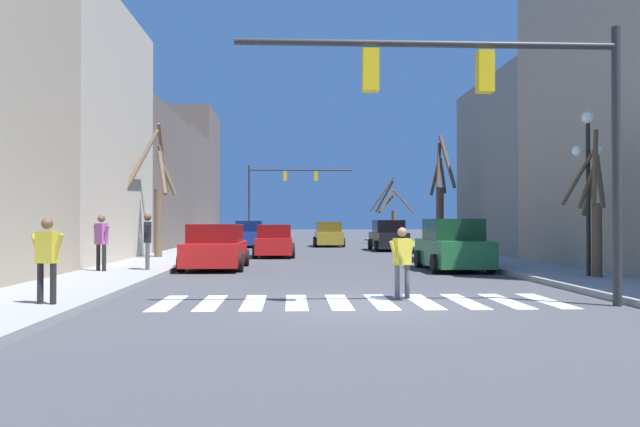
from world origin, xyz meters
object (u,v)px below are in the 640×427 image
traffic_signal_near (500,99)px  car_parked_left_mid (329,235)px  car_driving_toward_lane (388,236)px  street_tree_right_near (390,212)px  traffic_signal_far (280,185)px  pedestrian_on_left_sidewalk (101,238)px  pedestrian_near_right_corner (148,236)px  car_parked_right_near (275,242)px  pedestrian_crossing_street (402,256)px  car_parked_right_mid (250,235)px  pedestrian_waiting_at_curb (47,253)px  street_lamp_right_corner (588,160)px  car_parked_left_far (453,246)px  street_tree_right_far (441,200)px  car_parked_left_near (216,248)px  street_tree_left_far (158,193)px  street_tree_right_mid (594,211)px

traffic_signal_near → car_parked_left_mid: bearing=93.1°
car_driving_toward_lane → street_tree_right_near: 11.24m
traffic_signal_far → pedestrian_on_left_sidewalk: (-5.06, -35.30, -3.76)m
pedestrian_near_right_corner → car_parked_right_near: bearing=-33.6°
car_driving_toward_lane → pedestrian_crossing_street: bearing=171.8°
car_parked_right_mid → pedestrian_waiting_at_curb: size_ratio=2.90×
street_lamp_right_corner → car_parked_left_mid: street_lamp_right_corner is taller
traffic_signal_far → car_parked_left_far: 34.53m
street_tree_right_far → traffic_signal_far: bearing=111.2°
car_parked_left_mid → car_parked_left_near: (-5.30, -19.93, -0.03)m
street_lamp_right_corner → pedestrian_waiting_at_curb: (-13.18, -5.49, -2.37)m
traffic_signal_far → street_tree_left_far: (-4.92, -27.54, -1.99)m
car_parked_right_mid → pedestrian_near_right_corner: pedestrian_near_right_corner is taller
pedestrian_crossing_street → pedestrian_near_right_corner: bearing=-69.2°
car_parked_left_far → car_parked_right_mid: (-8.46, 20.38, -0.02)m
car_parked_right_mid → car_parked_left_near: bearing=-179.8°
car_driving_toward_lane → street_tree_right_near: street_tree_right_near is taller
car_parked_left_mid → pedestrian_waiting_at_curb: 31.35m
car_parked_left_mid → pedestrian_crossing_street: car_parked_left_mid is taller
street_tree_left_far → car_parked_right_near: bearing=25.8°
street_tree_right_near → street_tree_right_mid: 30.25m
traffic_signal_near → pedestrian_waiting_at_curb: (-8.84, -0.30, -3.07)m
street_lamp_right_corner → car_parked_right_mid: 27.15m
car_parked_left_far → street_tree_right_mid: 5.43m
traffic_signal_near → street_lamp_right_corner: size_ratio=1.65×
car_parked_right_near → street_tree_right_mid: street_tree_right_mid is taller
car_parked_left_near → car_parked_right_near: bearing=-14.2°
car_parked_left_far → car_parked_right_mid: 22.07m
car_parked_left_near → pedestrian_waiting_at_curb: pedestrian_waiting_at_curb is taller
street_tree_left_far → pedestrian_waiting_at_curb: bearing=-85.5°
pedestrian_crossing_street → street_tree_right_far: 19.63m
street_tree_right_mid → car_parked_right_mid: bearing=114.6°
traffic_signal_near → car_parked_right_mid: bearing=103.2°
traffic_signal_near → pedestrian_near_right_corner: 12.43m
street_tree_right_near → street_tree_left_far: bearing=-124.4°
street_lamp_right_corner → car_parked_left_near: street_lamp_right_corner is taller
pedestrian_on_left_sidewalk → street_tree_right_far: (13.91, 12.53, 1.63)m
street_tree_right_far → street_tree_left_far: bearing=-160.9°
car_parked_right_mid → car_parked_left_near: (0.05, -19.44, -0.06)m
car_driving_toward_lane → car_parked_left_near: size_ratio=1.01×
car_driving_toward_lane → street_tree_right_mid: (2.84, -19.27, 1.19)m
car_parked_left_far → car_parked_left_near: bearing=83.6°
pedestrian_waiting_at_curb → street_tree_right_near: size_ratio=0.33×
street_tree_right_mid → pedestrian_on_left_sidewalk: bearing=169.2°
pedestrian_waiting_at_curb → street_tree_right_far: size_ratio=0.27×
traffic_signal_near → car_parked_right_near: bearing=105.6°
street_lamp_right_corner → pedestrian_waiting_at_curb: size_ratio=2.90×
pedestrian_crossing_street → street_tree_right_near: 34.10m
car_parked_right_mid → street_tree_right_near: street_tree_right_near is taller
pedestrian_waiting_at_curb → street_tree_left_far: (-1.23, 15.73, 1.86)m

